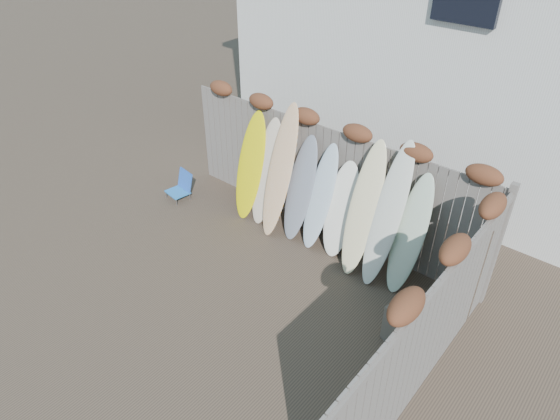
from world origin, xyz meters
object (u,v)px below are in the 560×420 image
Objects in this scene: beach_chair at (181,186)px; wooden_crate at (407,327)px; lattice_panel at (458,296)px; surfboard_0 at (250,166)px.

wooden_crate is (5.25, -0.51, 0.04)m from beach_chair.
beach_chair is 5.28m from wooden_crate.
beach_chair is 5.71m from lattice_panel.
surfboard_0 is (-3.84, 1.05, 0.69)m from wooden_crate.
lattice_panel is 4.31m from surfboard_0.
surfboard_0 reaches higher than wooden_crate.
lattice_panel is (5.68, -0.06, 0.56)m from beach_chair.
wooden_crate is 4.04m from surfboard_0.
surfboard_0 is (-4.26, 0.59, 0.17)m from lattice_panel.
wooden_crate is 0.81m from lattice_panel.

